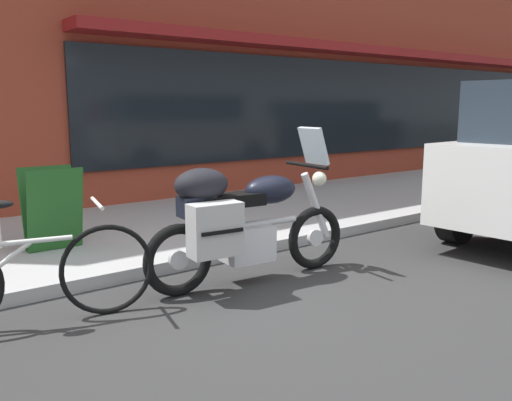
{
  "coord_description": "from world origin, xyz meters",
  "views": [
    {
      "loc": [
        -2.7,
        -3.19,
        1.58
      ],
      "look_at": [
        0.36,
        0.8,
        0.7
      ],
      "focal_mm": 37.81,
      "sensor_mm": 36.0,
      "label": 1
    }
  ],
  "objects": [
    {
      "name": "touring_motorcycle",
      "position": [
        0.02,
        0.57,
        0.6
      ],
      "size": [
        2.08,
        0.62,
        1.39
      ],
      "color": "black",
      "rests_on": "ground_plane"
    },
    {
      "name": "parked_bicycle",
      "position": [
        -1.72,
        0.76,
        0.38
      ],
      "size": [
        1.73,
        0.56,
        0.94
      ],
      "color": "black",
      "rests_on": "ground_plane"
    },
    {
      "name": "storefront_building",
      "position": [
        8.77,
        4.57,
        3.39
      ],
      "size": [
        25.53,
        0.9,
        6.94
      ],
      "color": "maroon",
      "rests_on": "ground_plane"
    },
    {
      "name": "ground_plane",
      "position": [
        0.0,
        0.0,
        0.0
      ],
      "size": [
        80.0,
        80.0,
        0.0
      ],
      "primitive_type": "plane",
      "color": "#2E2E2E"
    },
    {
      "name": "sandwich_board_sign",
      "position": [
        -1.06,
        2.4,
        0.55
      ],
      "size": [
        0.55,
        0.4,
        0.85
      ],
      "color": "#1E511E",
      "rests_on": "sidewalk_curb"
    },
    {
      "name": "sidewalk_curb",
      "position": [
        9.0,
        2.83,
        0.06
      ],
      "size": [
        30.0,
        3.18,
        0.12
      ],
      "color": "#A4A4A4",
      "rests_on": "ground_plane"
    }
  ]
}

